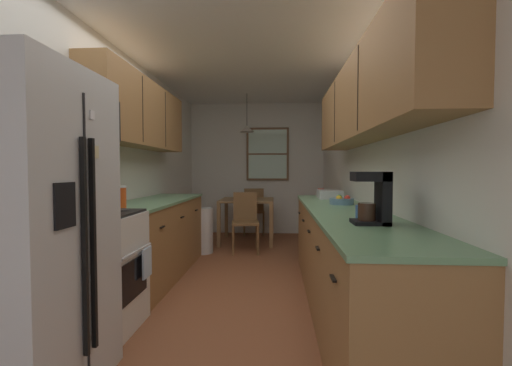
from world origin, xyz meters
TOP-DOWN VIEW (x-y plane):
  - ground_plane at (0.00, 1.00)m, footprint 12.00×12.00m
  - wall_left at (-1.35, 1.00)m, footprint 0.10×9.00m
  - wall_right at (1.35, 1.00)m, footprint 0.10×9.00m
  - wall_back at (0.00, 3.65)m, footprint 4.40×0.10m
  - ceiling_slab at (0.00, 1.00)m, footprint 4.40×9.00m
  - refrigerator at (-0.95, -1.21)m, footprint 0.72×0.79m
  - stove_range at (-0.99, -0.48)m, footprint 0.66×0.63m
  - microwave_over_range at (-1.11, -0.48)m, footprint 0.39×0.64m
  - counter_left at (-1.00, 0.85)m, footprint 0.64×2.02m
  - upper_cabinets_left at (-1.14, 0.80)m, footprint 0.33×2.10m
  - counter_right at (1.00, 0.05)m, footprint 0.64×3.23m
  - upper_cabinets_right at (1.14, 0.00)m, footprint 0.33×2.91m
  - dining_table at (-0.11, 2.76)m, footprint 0.90×0.86m
  - dining_chair_near at (-0.08, 2.12)m, footprint 0.44×0.44m
  - dining_chair_far at (-0.04, 3.39)m, footprint 0.44×0.44m
  - pendant_light at (-0.11, 2.76)m, footprint 0.26×0.26m
  - back_window at (0.22, 3.58)m, footprint 0.82×0.05m
  - trash_bin at (-0.70, 1.98)m, footprint 0.29×0.29m
  - storage_canister at (-1.00, -0.04)m, footprint 0.12×0.12m
  - dish_towel at (-0.64, -0.32)m, footprint 0.02×0.16m
  - coffee_maker at (1.03, -0.75)m, footprint 0.22×0.18m
  - mug_by_coffeemaker at (1.00, -0.55)m, footprint 0.11×0.08m
  - mug_spare at (0.98, 1.48)m, footprint 0.12×0.08m
  - fruit_bowl at (1.06, 0.48)m, footprint 0.24×0.24m
  - dish_rack at (1.05, 1.18)m, footprint 0.28×0.34m
  - table_serving_bowl at (-0.03, 2.79)m, footprint 0.17×0.17m

SIDE VIEW (x-z plane):
  - ground_plane at x=0.00m, z-range 0.00..0.00m
  - trash_bin at x=-0.70m, z-range 0.00..0.68m
  - counter_right at x=1.00m, z-range 0.00..0.90m
  - counter_left at x=-1.00m, z-range 0.00..0.90m
  - stove_range at x=-0.99m, z-range -0.08..1.02m
  - dish_towel at x=-0.64m, z-range 0.38..0.62m
  - dining_chair_near at x=-0.08m, z-range 0.05..0.95m
  - dining_chair_far at x=-0.04m, z-range 0.05..0.95m
  - dining_table at x=-0.11m, z-range 0.26..1.00m
  - table_serving_bowl at x=-0.03m, z-range 0.75..0.81m
  - refrigerator at x=-0.95m, z-range 0.00..1.79m
  - fruit_bowl at x=1.06m, z-range 0.89..0.98m
  - mug_by_coffeemaker at x=1.00m, z-range 0.90..1.00m
  - dish_rack at x=1.05m, z-range 0.90..1.00m
  - mug_spare at x=0.98m, z-range 0.90..1.01m
  - storage_canister at x=-1.00m, z-range 0.90..1.10m
  - coffee_maker at x=1.03m, z-range 0.91..1.24m
  - wall_left at x=-1.35m, z-range 0.00..2.55m
  - wall_right at x=1.35m, z-range 0.00..2.55m
  - wall_back at x=0.00m, z-range 0.00..2.55m
  - back_window at x=0.22m, z-range 1.04..2.07m
  - microwave_over_range at x=-1.11m, z-range 1.49..1.82m
  - upper_cabinets_right at x=1.14m, z-range 1.50..2.16m
  - upper_cabinets_left at x=-1.14m, z-range 1.51..2.24m
  - pendant_light at x=-0.11m, z-range 1.62..2.28m
  - ceiling_slab at x=0.00m, z-range 2.55..2.63m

